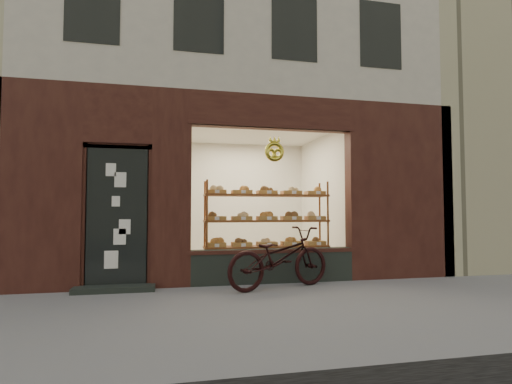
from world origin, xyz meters
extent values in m
plane|color=slate|center=(0.00, 0.00, 0.00)|extent=(90.00, 90.00, 0.00)
cube|color=black|center=(0.45, 2.12, 0.28)|extent=(2.70, 0.25, 0.55)
cube|color=#B7B1A3|center=(0.00, 5.50, 6.05)|extent=(7.20, 7.00, 5.90)
cube|color=black|center=(-2.00, 2.06, 1.10)|extent=(0.90, 0.04, 2.15)
cube|color=black|center=(-2.00, 1.90, 0.04)|extent=(1.15, 0.35, 0.08)
torus|color=yellow|center=(0.45, 2.02, 2.15)|extent=(0.33, 0.07, 0.33)
cube|color=brown|center=(0.45, 2.55, 0.05)|extent=(2.20, 0.45, 0.04)
cube|color=brown|center=(0.45, 2.55, 0.55)|extent=(2.20, 0.45, 0.03)
cube|color=brown|center=(0.45, 2.55, 1.00)|extent=(2.20, 0.45, 0.04)
cube|color=brown|center=(0.45, 2.55, 1.45)|extent=(2.20, 0.45, 0.04)
cylinder|color=brown|center=(-0.62, 2.35, 0.85)|extent=(0.04, 0.04, 1.70)
cylinder|color=brown|center=(1.52, 2.35, 0.85)|extent=(0.04, 0.04, 1.70)
cylinder|color=brown|center=(-0.62, 2.75, 0.85)|extent=(0.04, 0.04, 1.70)
cylinder|color=brown|center=(1.52, 2.75, 0.85)|extent=(0.04, 0.04, 1.70)
cube|color=olive|center=(-0.45, 2.55, 0.60)|extent=(0.34, 0.24, 0.07)
sphere|color=#CB6E36|center=(-0.45, 2.55, 0.69)|extent=(0.11, 0.11, 0.11)
cube|color=white|center=(-0.45, 2.36, 0.60)|extent=(0.07, 0.01, 0.05)
cube|color=olive|center=(0.00, 2.55, 0.60)|extent=(0.34, 0.24, 0.07)
sphere|color=brown|center=(0.00, 2.55, 0.69)|extent=(0.11, 0.11, 0.11)
cube|color=white|center=(0.00, 2.36, 0.60)|extent=(0.07, 0.01, 0.05)
cube|color=olive|center=(0.45, 2.55, 0.60)|extent=(0.34, 0.24, 0.07)
sphere|color=#EBC97D|center=(0.45, 2.55, 0.69)|extent=(0.11, 0.11, 0.11)
cube|color=white|center=(0.45, 2.36, 0.60)|extent=(0.07, 0.01, 0.05)
cube|color=olive|center=(0.90, 2.55, 0.60)|extent=(0.34, 0.24, 0.07)
sphere|color=#CB6E36|center=(0.90, 2.55, 0.69)|extent=(0.11, 0.11, 0.11)
cube|color=white|center=(0.90, 2.36, 0.60)|extent=(0.07, 0.01, 0.05)
cube|color=olive|center=(1.35, 2.55, 0.60)|extent=(0.34, 0.24, 0.07)
sphere|color=brown|center=(1.35, 2.55, 0.69)|extent=(0.11, 0.11, 0.11)
cube|color=white|center=(1.35, 2.36, 0.60)|extent=(0.08, 0.01, 0.05)
cube|color=olive|center=(-0.45, 2.55, 1.05)|extent=(0.34, 0.24, 0.07)
sphere|color=brown|center=(-0.45, 2.55, 1.14)|extent=(0.11, 0.11, 0.11)
cube|color=white|center=(-0.45, 2.36, 1.05)|extent=(0.07, 0.01, 0.06)
cube|color=olive|center=(0.00, 2.55, 1.05)|extent=(0.34, 0.24, 0.07)
sphere|color=#EBC97D|center=(0.00, 2.55, 1.14)|extent=(0.11, 0.11, 0.11)
cube|color=white|center=(0.00, 2.36, 1.05)|extent=(0.07, 0.01, 0.06)
cube|color=olive|center=(0.45, 2.55, 1.05)|extent=(0.34, 0.24, 0.07)
sphere|color=#CB6E36|center=(0.45, 2.55, 1.14)|extent=(0.11, 0.11, 0.11)
cube|color=white|center=(0.45, 2.36, 1.05)|extent=(0.07, 0.01, 0.06)
cube|color=olive|center=(0.90, 2.55, 1.05)|extent=(0.34, 0.24, 0.07)
sphere|color=brown|center=(0.90, 2.55, 1.14)|extent=(0.11, 0.11, 0.11)
cube|color=white|center=(0.90, 2.36, 1.05)|extent=(0.07, 0.01, 0.06)
cube|color=olive|center=(1.35, 2.55, 1.05)|extent=(0.34, 0.24, 0.07)
sphere|color=#EBC97D|center=(1.35, 2.55, 1.14)|extent=(0.11, 0.11, 0.11)
cube|color=white|center=(1.35, 2.36, 1.05)|extent=(0.08, 0.01, 0.06)
cube|color=olive|center=(-0.45, 2.55, 1.50)|extent=(0.34, 0.24, 0.07)
sphere|color=#EBC97D|center=(-0.45, 2.55, 1.59)|extent=(0.11, 0.11, 0.11)
cube|color=white|center=(-0.45, 2.36, 1.50)|extent=(0.07, 0.01, 0.06)
cube|color=olive|center=(0.00, 2.55, 1.50)|extent=(0.34, 0.24, 0.07)
sphere|color=#CB6E36|center=(0.00, 2.55, 1.59)|extent=(0.11, 0.11, 0.11)
cube|color=white|center=(0.00, 2.36, 1.50)|extent=(0.07, 0.01, 0.06)
cube|color=olive|center=(0.45, 2.55, 1.50)|extent=(0.34, 0.24, 0.07)
sphere|color=brown|center=(0.45, 2.55, 1.59)|extent=(0.11, 0.11, 0.11)
cube|color=white|center=(0.45, 2.36, 1.50)|extent=(0.07, 0.01, 0.06)
cube|color=olive|center=(0.90, 2.55, 1.50)|extent=(0.34, 0.24, 0.07)
sphere|color=#EBC97D|center=(0.90, 2.55, 1.59)|extent=(0.11, 0.11, 0.11)
cube|color=white|center=(0.90, 2.36, 1.50)|extent=(0.07, 0.01, 0.06)
cube|color=olive|center=(1.35, 2.55, 1.50)|extent=(0.34, 0.24, 0.07)
sphere|color=#CB6E36|center=(1.35, 2.55, 1.59)|extent=(0.11, 0.11, 0.11)
cube|color=white|center=(1.35, 2.36, 1.50)|extent=(0.08, 0.01, 0.06)
imported|color=black|center=(0.41, 1.60, 0.47)|extent=(1.88, 1.14, 0.93)
camera|label=1|loc=(-1.26, -4.28, 1.15)|focal=28.00mm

